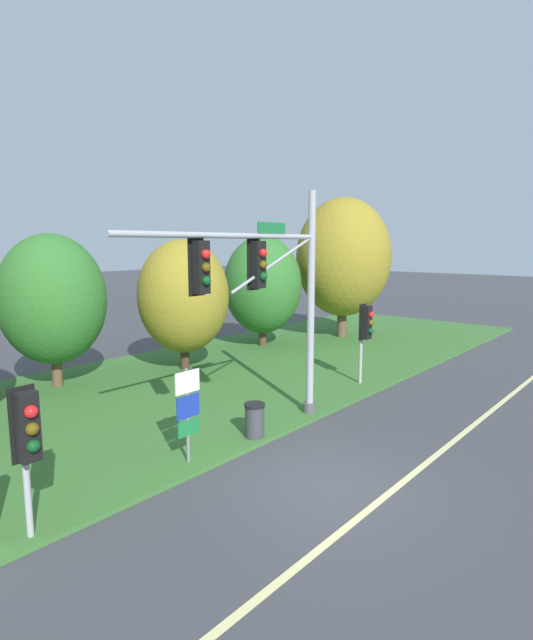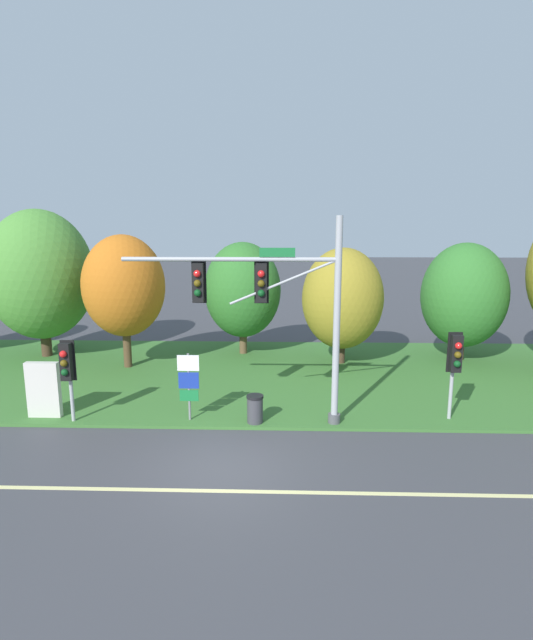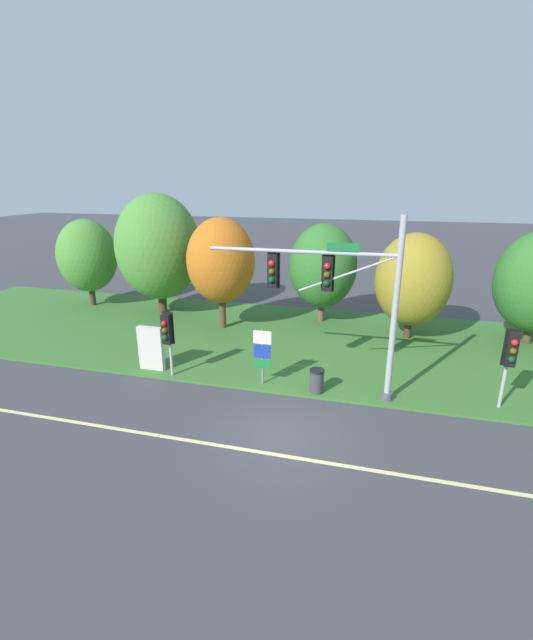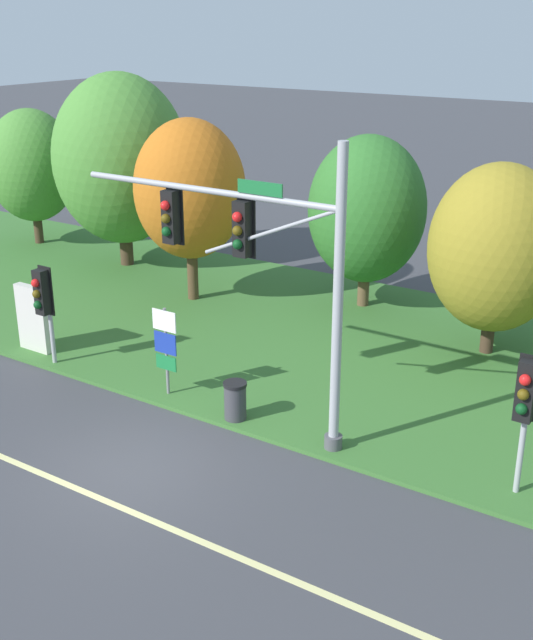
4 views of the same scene
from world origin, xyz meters
name	(u,v)px [view 3 (image 3 of 4)]	position (x,y,z in m)	size (l,w,h in m)	color
ground_plane	(281,432)	(0.00, 0.00, 0.00)	(160.00, 160.00, 0.00)	#3D3D42
lane_stripe	(272,454)	(0.00, -1.20, 0.00)	(36.00, 0.16, 0.01)	beige
grass_verge	(318,342)	(0.00, 8.25, 0.05)	(48.00, 11.50, 0.10)	#386B2D
traffic_signal_mast	(341,291)	(1.43, 2.95, 4.12)	(6.94, 0.49, 6.67)	#9EA0A5
pedestrian_signal_near_kerb	(511,353)	(7.21, 3.28, 2.24)	(0.46, 0.55, 2.98)	#9EA0A5
pedestrian_signal_further_along	(167,332)	(-5.30, 2.67, 2.05)	(0.46, 0.55, 2.76)	#9EA0A5
route_sign_post	(262,352)	(-1.46, 3.04, 1.46)	(0.71, 0.08, 2.28)	slate
tree_nearest_road	(87,256)	(-15.10, 11.11, 3.30)	(3.61, 3.61, 5.46)	#423021
tree_left_of_mast	(158,247)	(-9.94, 10.83, 4.07)	(4.93, 4.93, 7.06)	#423021
tree_behind_signpost	(221,261)	(-5.39, 9.10, 3.78)	(3.60, 3.60, 5.94)	#4C3823
tree_mid_verge	(323,266)	(-0.35, 11.64, 3.27)	(3.73, 3.73, 5.51)	brown
tree_tall_centre	(413,280)	(4.34, 10.05, 3.12)	(3.70, 3.70, 5.34)	#423021
info_kiosk	(151,348)	(-6.40, 3.18, 1.04)	(1.10, 0.24, 1.90)	beige
trash_bin	(317,381)	(0.72, 2.90, 0.57)	(0.56, 0.56, 0.93)	#38383D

